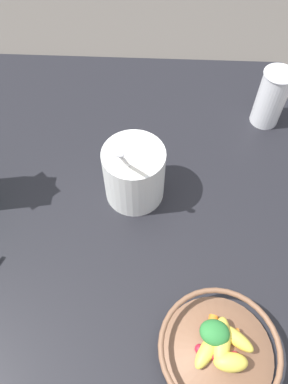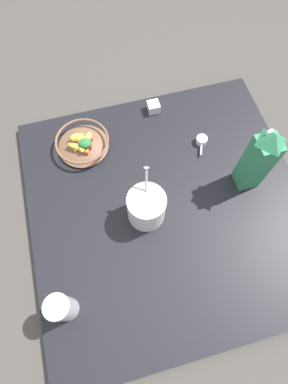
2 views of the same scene
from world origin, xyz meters
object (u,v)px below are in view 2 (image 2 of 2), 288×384
at_px(milk_carton, 258,160).
at_px(fruit_bowl, 82,143).
at_px(yogurt_tub, 146,207).
at_px(drinking_cup, 62,308).
at_px(spice_jar, 153,107).

bearing_deg(milk_carton, fruit_bowl, -28.30).
distance_m(milk_carton, yogurt_tub, 0.41).
bearing_deg(fruit_bowl, drinking_cup, 74.74).
xyz_separation_m(yogurt_tub, spice_jar, (-0.15, -0.44, -0.06)).
bearing_deg(spice_jar, milk_carton, 120.85).
xyz_separation_m(drinking_cup, spice_jar, (-0.48, -0.69, -0.06)).
relative_size(milk_carton, spice_jar, 6.11).
height_order(drinking_cup, spice_jar, drinking_cup).
distance_m(milk_carton, drinking_cup, 0.78).
height_order(milk_carton, yogurt_tub, milk_carton).
height_order(yogurt_tub, drinking_cup, yogurt_tub).
bearing_deg(drinking_cup, fruit_bowl, -105.26).
bearing_deg(spice_jar, drinking_cup, 55.25).
distance_m(yogurt_tub, spice_jar, 0.47).
distance_m(yogurt_tub, drinking_cup, 0.41).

